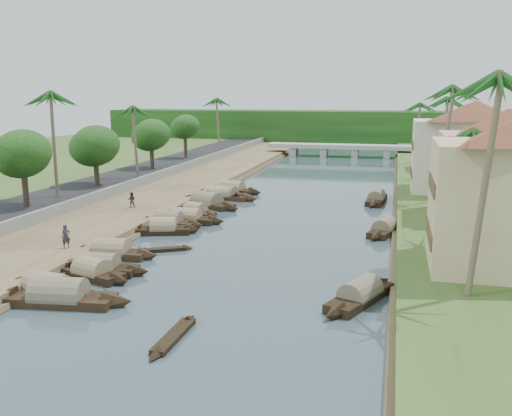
% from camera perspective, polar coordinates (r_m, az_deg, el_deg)
% --- Properties ---
extents(ground, '(220.00, 220.00, 0.00)m').
position_cam_1_polar(ground, '(42.99, -1.05, -5.03)').
color(ground, '#364952').
rests_on(ground, ground).
extents(left_bank, '(10.00, 180.00, 0.80)m').
position_cam_1_polar(left_bank, '(66.54, -10.01, 1.04)').
color(left_bank, brown).
rests_on(left_bank, ground).
extents(right_bank, '(16.00, 180.00, 1.20)m').
position_cam_1_polar(right_bank, '(61.55, 21.37, -0.22)').
color(right_bank, '#325120').
rests_on(right_bank, ground).
extents(road, '(8.00, 180.00, 1.40)m').
position_cam_1_polar(road, '(70.32, -16.38, 1.55)').
color(road, black).
rests_on(road, ground).
extents(retaining_wall, '(0.40, 180.00, 1.10)m').
position_cam_1_polar(retaining_wall, '(68.17, -13.28, 1.97)').
color(retaining_wall, '#65655E').
rests_on(retaining_wall, left_bank).
extents(treeline, '(120.00, 14.00, 8.00)m').
position_cam_1_polar(treeline, '(140.50, 9.52, 7.92)').
color(treeline, '#10390F').
rests_on(treeline, ground).
extents(bridge, '(28.00, 4.00, 2.40)m').
position_cam_1_polar(bridge, '(112.84, 8.38, 5.97)').
color(bridge, '#9C9B92').
rests_on(bridge, ground).
extents(building_mid, '(14.11, 14.11, 9.70)m').
position_cam_1_polar(building_mid, '(55.01, 23.60, 4.16)').
color(building_mid, '#CB9C8F').
rests_on(building_mid, right_bank).
extents(building_far, '(15.59, 15.59, 10.20)m').
position_cam_1_polar(building_far, '(68.62, 20.87, 5.83)').
color(building_far, beige).
rests_on(building_far, right_bank).
extents(building_distant, '(12.62, 12.62, 9.20)m').
position_cam_1_polar(building_distant, '(88.59, 19.97, 6.66)').
color(building_distant, beige).
rests_on(building_distant, right_bank).
extents(sampan_0, '(9.27, 2.90, 2.37)m').
position_cam_1_polar(sampan_0, '(35.73, -19.09, -8.44)').
color(sampan_0, black).
rests_on(sampan_0, ground).
extents(sampan_1, '(6.79, 3.49, 2.01)m').
position_cam_1_polar(sampan_1, '(39.84, -16.07, -6.22)').
color(sampan_1, black).
rests_on(sampan_1, ground).
extents(sampan_2, '(8.12, 3.36, 2.12)m').
position_cam_1_polar(sampan_2, '(37.32, -20.12, -7.67)').
color(sampan_2, black).
rests_on(sampan_2, ground).
extents(sampan_3, '(7.49, 1.90, 2.03)m').
position_cam_1_polar(sampan_3, '(40.83, -15.41, -5.75)').
color(sampan_3, black).
rests_on(sampan_3, ground).
extents(sampan_4, '(7.56, 2.20, 2.14)m').
position_cam_1_polar(sampan_4, '(44.34, -14.27, -4.33)').
color(sampan_4, black).
rests_on(sampan_4, ground).
extents(sampan_5, '(6.73, 3.47, 2.11)m').
position_cam_1_polar(sampan_5, '(50.92, -9.24, -2.09)').
color(sampan_5, black).
rests_on(sampan_5, ground).
extents(sampan_6, '(7.09, 1.91, 2.13)m').
position_cam_1_polar(sampan_6, '(53.45, -8.78, -1.43)').
color(sampan_6, black).
rests_on(sampan_6, ground).
extents(sampan_7, '(7.82, 1.84, 2.10)m').
position_cam_1_polar(sampan_7, '(54.83, -6.99, -1.06)').
color(sampan_7, black).
rests_on(sampan_7, ground).
extents(sampan_8, '(6.16, 3.89, 1.94)m').
position_cam_1_polar(sampan_8, '(57.82, -6.07, -0.39)').
color(sampan_8, black).
rests_on(sampan_8, ground).
extents(sampan_9, '(9.31, 6.02, 2.38)m').
position_cam_1_polar(sampan_9, '(62.47, -4.94, 0.52)').
color(sampan_9, black).
rests_on(sampan_9, ground).
extents(sampan_10, '(7.78, 2.12, 2.14)m').
position_cam_1_polar(sampan_10, '(66.95, -3.65, 1.27)').
color(sampan_10, black).
rests_on(sampan_10, ground).
extents(sampan_11, '(7.00, 3.54, 2.01)m').
position_cam_1_polar(sampan_11, '(66.71, -3.76, 1.23)').
color(sampan_11, black).
rests_on(sampan_11, ground).
extents(sampan_12, '(9.64, 4.36, 2.26)m').
position_cam_1_polar(sampan_12, '(67.17, -3.33, 1.31)').
color(sampan_12, black).
rests_on(sampan_12, ground).
extents(sampan_13, '(8.45, 3.57, 2.26)m').
position_cam_1_polar(sampan_13, '(70.87, -2.40, 1.85)').
color(sampan_13, black).
rests_on(sampan_13, ground).
extents(sampan_14, '(4.64, 8.21, 2.03)m').
position_cam_1_polar(sampan_14, '(34.70, 10.36, -8.59)').
color(sampan_14, black).
rests_on(sampan_14, ground).
extents(sampan_15, '(3.38, 7.53, 2.01)m').
position_cam_1_polar(sampan_15, '(51.53, 12.74, -2.07)').
color(sampan_15, black).
rests_on(sampan_15, ground).
extents(sampan_16, '(2.38, 8.66, 2.10)m').
position_cam_1_polar(sampan_16, '(66.14, 11.95, 0.92)').
color(sampan_16, black).
rests_on(sampan_16, ground).
extents(canoe_0, '(0.89, 5.84, 0.77)m').
position_cam_1_polar(canoe_0, '(29.79, -8.22, -12.61)').
color(canoe_0, black).
rests_on(canoe_0, ground).
extents(canoe_1, '(4.32, 2.90, 0.74)m').
position_cam_1_polar(canoe_1, '(45.38, -9.10, -4.16)').
color(canoe_1, black).
rests_on(canoe_1, ground).
extents(canoe_2, '(5.77, 3.44, 0.87)m').
position_cam_1_polar(canoe_2, '(66.47, -5.34, 0.89)').
color(canoe_2, black).
rests_on(canoe_2, ground).
extents(palm_0, '(3.20, 3.20, 13.35)m').
position_cam_1_polar(palm_0, '(32.15, 22.15, 11.53)').
color(palm_0, '#71654B').
rests_on(palm_0, ground).
extents(palm_1, '(3.20, 3.20, 9.76)m').
position_cam_1_polar(palm_1, '(44.71, 20.86, 6.91)').
color(palm_1, '#71654B').
rests_on(palm_1, ground).
extents(palm_2, '(3.20, 3.20, 13.06)m').
position_cam_1_polar(palm_2, '(60.66, 18.30, 11.08)').
color(palm_2, '#71654B').
rests_on(palm_2, ground).
extents(palm_3, '(3.20, 3.20, 11.84)m').
position_cam_1_polar(palm_3, '(77.98, 18.05, 10.19)').
color(palm_3, '#71654B').
rests_on(palm_3, ground).
extents(palm_5, '(3.20, 3.20, 12.31)m').
position_cam_1_polar(palm_5, '(63.00, -19.86, 10.49)').
color(palm_5, '#71654B').
rests_on(palm_5, ground).
extents(palm_6, '(3.20, 3.20, 10.50)m').
position_cam_1_polar(palm_6, '(75.30, -12.04, 9.62)').
color(palm_6, '#71654B').
rests_on(palm_6, ground).
extents(palm_7, '(3.20, 3.20, 10.83)m').
position_cam_1_polar(palm_7, '(94.57, 16.08, 9.81)').
color(palm_7, '#71654B').
rests_on(palm_7, ground).
extents(palm_8, '(3.20, 3.20, 11.25)m').
position_cam_1_polar(palm_8, '(103.46, -3.78, 10.66)').
color(palm_8, '#71654B').
rests_on(palm_8, ground).
extents(tree_2, '(5.21, 5.21, 7.22)m').
position_cam_1_polar(tree_2, '(58.96, -22.31, 4.94)').
color(tree_2, '#4C3A2B').
rests_on(tree_2, ground).
extents(tree_3, '(5.49, 5.49, 6.88)m').
position_cam_1_polar(tree_3, '(70.40, -15.80, 5.92)').
color(tree_3, '#4C3A2B').
rests_on(tree_3, ground).
extents(tree_4, '(5.17, 5.17, 6.92)m').
position_cam_1_polar(tree_4, '(84.71, -10.44, 7.12)').
color(tree_4, '#4C3A2B').
rests_on(tree_4, ground).
extents(tree_5, '(4.45, 4.45, 7.06)m').
position_cam_1_polar(tree_5, '(97.42, -7.11, 8.00)').
color(tree_5, '#4C3A2B').
rests_on(tree_5, ground).
extents(person_near, '(0.75, 0.78, 1.79)m').
position_cam_1_polar(person_near, '(44.80, -18.47, -2.71)').
color(person_near, '#2A2931').
rests_on(person_near, left_bank).
extents(person_far, '(0.92, 0.81, 1.59)m').
position_cam_1_polar(person_far, '(58.93, -12.34, 0.80)').
color(person_far, '#302F22').
rests_on(person_far, left_bank).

